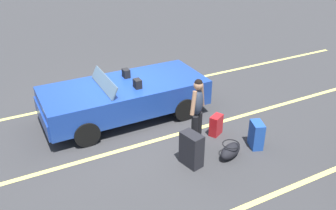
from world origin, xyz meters
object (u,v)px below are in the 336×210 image
object	(u,v)px
suitcase_medium_bright	(257,135)
traveler_person	(197,110)
duffel_bag	(230,151)
suitcase_small_carryon	(216,125)
suitcase_large_black	(192,149)
convertible_car	(117,98)

from	to	relation	value
suitcase_medium_bright	traveler_person	bearing A→B (deg)	171.80
duffel_bag	suitcase_small_carryon	bearing A→B (deg)	-105.11
suitcase_small_carryon	duffel_bag	distance (m)	0.95
suitcase_large_black	traveler_person	xyz separation A→B (m)	(-0.45, -0.54, 0.56)
suitcase_medium_bright	duffel_bag	distance (m)	0.77
convertible_car	suitcase_medium_bright	xyz separation A→B (m)	(-2.30, 2.65, -0.28)
suitcase_medium_bright	traveler_person	size ratio (longest dim) A/B	0.38
suitcase_small_carryon	duffel_bag	bearing A→B (deg)	137.04
convertible_car	traveler_person	distance (m)	2.32
traveler_person	duffel_bag	bearing A→B (deg)	179.07
duffel_bag	traveler_person	bearing A→B (deg)	-58.89
suitcase_large_black	suitcase_medium_bright	bearing A→B (deg)	-16.15
convertible_car	suitcase_medium_bright	size ratio (longest dim) A/B	6.68
traveler_person	suitcase_large_black	bearing A→B (deg)	108.23
suitcase_large_black	suitcase_small_carryon	size ratio (longest dim) A/B	1.48
convertible_car	duffel_bag	world-z (taller)	convertible_car
suitcase_medium_bright	duffel_bag	bearing A→B (deg)	-154.64
suitcase_small_carryon	suitcase_medium_bright	bearing A→B (deg)	-177.27
suitcase_small_carryon	duffel_bag	size ratio (longest dim) A/B	0.71
suitcase_large_black	suitcase_small_carryon	distance (m)	1.35
suitcase_medium_bright	suitcase_small_carryon	bearing A→B (deg)	141.28
convertible_car	duffel_bag	size ratio (longest dim) A/B	5.87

